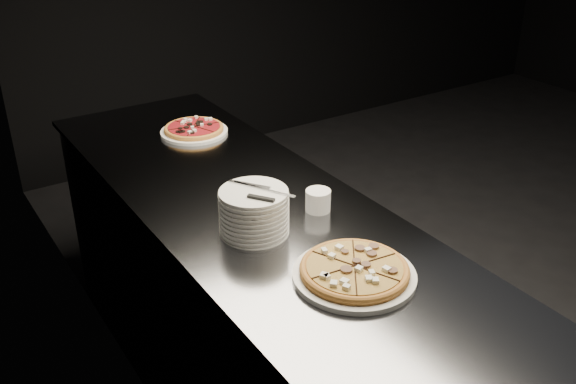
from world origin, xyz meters
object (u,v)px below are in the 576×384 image
pizza_tomato (194,129)px  plate_stack (254,212)px  ramekin (318,200)px  counter (258,311)px  cutlery (259,192)px  pizza_mushroom (354,271)px

pizza_tomato → plate_stack: size_ratio=1.36×
pizza_tomato → ramekin: bearing=-86.9°
counter → ramekin: 0.55m
counter → ramekin: bearing=-42.1°
counter → plate_stack: (-0.09, -0.16, 0.53)m
counter → cutlery: bearing=-116.0°
plate_stack → cutlery: bearing=-62.4°
cutlery → ramekin: (0.25, 0.02, -0.11)m
counter → ramekin: (0.16, -0.15, 0.50)m
pizza_tomato → ramekin: size_ratio=3.47×
pizza_tomato → ramekin: (0.05, -0.87, 0.02)m
counter → pizza_mushroom: size_ratio=6.82×
plate_stack → ramekin: (0.26, 0.01, -0.03)m
pizza_tomato → cutlery: bearing=-102.6°
pizza_mushroom → cutlery: size_ratio=1.58×
plate_stack → counter: bearing=59.2°
cutlery → plate_stack: bearing=82.8°
counter → pizza_mushroom: 0.72m
ramekin → pizza_mushroom: bearing=-111.0°
counter → plate_stack: 0.56m
counter → pizza_mushroom: pizza_mushroom is taller
counter → plate_stack: bearing=-120.8°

